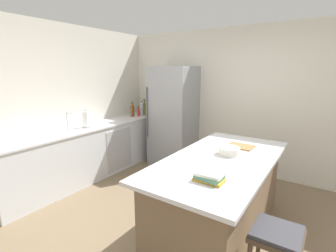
{
  "coord_description": "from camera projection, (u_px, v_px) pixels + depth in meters",
  "views": [
    {
      "loc": [
        1.32,
        -2.13,
        1.84
      ],
      "look_at": [
        -0.75,
        0.95,
        1.0
      ],
      "focal_mm": 26.07,
      "sensor_mm": 36.0,
      "label": 1
    }
  ],
  "objects": [
    {
      "name": "hot_sauce_bottle",
      "position": [
        139.0,
        112.0,
        5.11
      ],
      "size": [
        0.05,
        0.05,
        0.21
      ],
      "color": "red",
      "rests_on": "counter_run_left"
    },
    {
      "name": "ground_plane",
      "position": [
        176.0,
        232.0,
        2.85
      ],
      "size": [
        7.2,
        7.2,
        0.0
      ],
      "primitive_type": "plane",
      "color": "#7A664C"
    },
    {
      "name": "bar_stool",
      "position": [
        276.0,
        245.0,
        1.83
      ],
      "size": [
        0.36,
        0.36,
        0.69
      ],
      "color": "#473828",
      "rests_on": "ground_plane"
    },
    {
      "name": "gin_bottle",
      "position": [
        145.0,
        108.0,
        5.37
      ],
      "size": [
        0.07,
        0.07,
        0.31
      ],
      "color": "#8CB79E",
      "rests_on": "counter_run_left"
    },
    {
      "name": "cookbook_stack",
      "position": [
        209.0,
        177.0,
        2.11
      ],
      "size": [
        0.25,
        0.2,
        0.08
      ],
      "color": "gold",
      "rests_on": "kitchen_island"
    },
    {
      "name": "whiskey_bottle",
      "position": [
        132.0,
        111.0,
        5.08
      ],
      "size": [
        0.08,
        0.08,
        0.3
      ],
      "color": "brown",
      "rests_on": "counter_run_left"
    },
    {
      "name": "wall_rear",
      "position": [
        243.0,
        102.0,
        4.38
      ],
      "size": [
        6.0,
        0.1,
        2.6
      ],
      "primitive_type": "cube",
      "color": "silver",
      "rests_on": "ground_plane"
    },
    {
      "name": "sink_faucet",
      "position": [
        68.0,
        120.0,
        3.9
      ],
      "size": [
        0.15,
        0.05,
        0.3
      ],
      "color": "silver",
      "rests_on": "counter_run_left"
    },
    {
      "name": "olive_oil_bottle",
      "position": [
        144.0,
        109.0,
        5.26
      ],
      "size": [
        0.06,
        0.06,
        0.35
      ],
      "color": "olive",
      "rests_on": "counter_run_left"
    },
    {
      "name": "refrigerator",
      "position": [
        173.0,
        116.0,
        4.82
      ],
      "size": [
        0.82,
        0.72,
        1.93
      ],
      "color": "#93969B",
      "rests_on": "ground_plane"
    },
    {
      "name": "wall_left",
      "position": [
        47.0,
        106.0,
        3.9
      ],
      "size": [
        0.1,
        6.0,
        2.6
      ],
      "primitive_type": "cube",
      "color": "silver",
      "rests_on": "ground_plane"
    },
    {
      "name": "soda_bottle",
      "position": [
        142.0,
        110.0,
        5.18
      ],
      "size": [
        0.07,
        0.07,
        0.31
      ],
      "color": "silver",
      "rests_on": "counter_run_left"
    },
    {
      "name": "cutting_board",
      "position": [
        240.0,
        146.0,
        3.07
      ],
      "size": [
        0.32,
        0.24,
        0.02
      ],
      "color": "#9E7042",
      "rests_on": "kitchen_island"
    },
    {
      "name": "paper_towel_roll",
      "position": [
        86.0,
        120.0,
        4.07
      ],
      "size": [
        0.14,
        0.14,
        0.31
      ],
      "color": "gray",
      "rests_on": "counter_run_left"
    },
    {
      "name": "counter_run_left",
      "position": [
        91.0,
        151.0,
        4.3
      ],
      "size": [
        0.63,
        3.22,
        0.91
      ],
      "color": "silver",
      "rests_on": "ground_plane"
    },
    {
      "name": "mixing_bowl",
      "position": [
        229.0,
        151.0,
        2.78
      ],
      "size": [
        0.25,
        0.25,
        0.09
      ],
      "color": "silver",
      "rests_on": "kitchen_island"
    },
    {
      "name": "kitchen_island",
      "position": [
        219.0,
        195.0,
        2.78
      ],
      "size": [
        1.03,
        2.1,
        0.91
      ],
      "color": "#7A6047",
      "rests_on": "ground_plane"
    }
  ]
}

